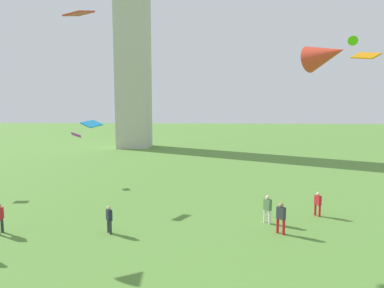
# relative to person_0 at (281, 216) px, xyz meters

# --- Properties ---
(person_0) EXTENTS (0.52, 0.52, 1.79)m
(person_0) POSITION_rel_person_0_xyz_m (0.00, 0.00, 0.00)
(person_0) COLOR red
(person_0) RESTS_ON ground_plane
(person_1) EXTENTS (0.28, 0.54, 1.73)m
(person_1) POSITION_rel_person_0_xyz_m (-15.74, -0.75, -0.04)
(person_1) COLOR #2D3338
(person_1) RESTS_ON ground_plane
(person_2) EXTENTS (0.44, 0.47, 1.59)m
(person_2) POSITION_rel_person_0_xyz_m (-9.63, -0.39, -0.12)
(person_2) COLOR #2D3338
(person_2) RESTS_ON ground_plane
(person_4) EXTENTS (0.42, 0.47, 1.58)m
(person_4) POSITION_rel_person_0_xyz_m (3.01, 3.27, -0.12)
(person_4) COLOR red
(person_4) RESTS_ON ground_plane
(person_5) EXTENTS (0.49, 0.52, 1.75)m
(person_5) POSITION_rel_person_0_xyz_m (-0.47, 1.70, -0.02)
(person_5) COLOR silver
(person_5) RESTS_ON ground_plane
(kite_flying_0) EXTENTS (1.75, 1.81, 0.69)m
(kite_flying_0) POSITION_rel_person_0_xyz_m (6.24, 4.95, 9.38)
(kite_flying_0) COLOR #CC7C06
(kite_flying_1) EXTENTS (1.49, 1.89, 0.61)m
(kite_flying_1) POSITION_rel_person_0_xyz_m (-11.58, 1.42, 11.43)
(kite_flying_1) COLOR red
(kite_flying_5) EXTENTS (2.06, 2.11, 1.40)m
(kite_flying_5) POSITION_rel_person_0_xyz_m (0.82, -3.98, 8.32)
(kite_flying_5) COLOR red
(kite_flying_6) EXTENTS (1.43, 1.64, 0.52)m
(kite_flying_6) POSITION_rel_person_0_xyz_m (-12.62, 6.09, 4.76)
(kite_flying_6) COLOR #1A8AD2
(kite_flying_7) EXTENTS (1.11, 1.29, 0.80)m
(kite_flying_7) POSITION_rel_person_0_xyz_m (7.20, 9.72, 11.03)
(kite_flying_7) COLOR #4CD309
(kite_flying_8) EXTENTS (1.00, 0.65, 0.60)m
(kite_flying_8) POSITION_rel_person_0_xyz_m (-16.18, 12.26, 3.35)
(kite_flying_8) COLOR #B128CF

